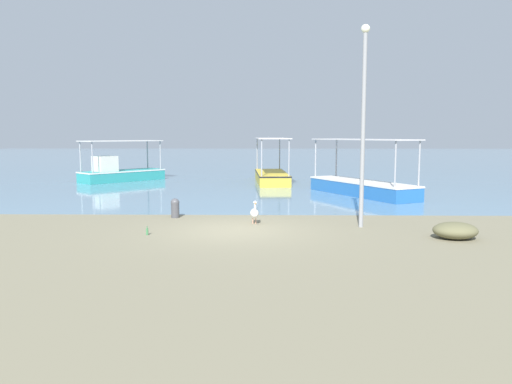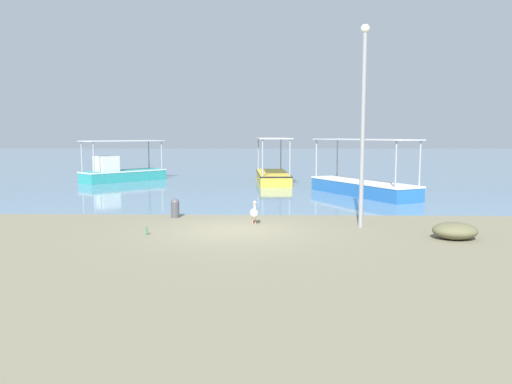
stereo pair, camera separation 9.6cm
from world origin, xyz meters
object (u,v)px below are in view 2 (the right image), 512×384
(fishing_boat_near_right, at_px, (362,184))
(pelican, at_px, (254,213))
(mooring_bollard, at_px, (175,207))
(net_pile, at_px, (455,231))
(fishing_boat_far_right, at_px, (273,174))
(fishing_boat_center, at_px, (121,171))
(glass_bottle, at_px, (147,231))
(lamp_post, at_px, (363,116))

(fishing_boat_near_right, height_order, pelican, fishing_boat_near_right)
(mooring_bollard, bearing_deg, net_pile, -22.01)
(fishing_boat_far_right, bearing_deg, fishing_boat_center, 176.41)
(pelican, height_order, net_pile, pelican)
(fishing_boat_far_right, relative_size, fishing_boat_near_right, 0.99)
(fishing_boat_far_right, bearing_deg, glass_bottle, -103.15)
(fishing_boat_near_right, height_order, lamp_post, lamp_post)
(fishing_boat_far_right, xyz_separation_m, fishing_boat_center, (-9.77, 0.61, 0.10))
(fishing_boat_far_right, distance_m, lamp_post, 15.79)
(fishing_boat_near_right, height_order, glass_bottle, fishing_boat_near_right)
(mooring_bollard, xyz_separation_m, net_pile, (8.71, -3.52, -0.13))
(pelican, xyz_separation_m, net_pile, (5.82, -2.31, -0.13))
(lamp_post, bearing_deg, fishing_boat_center, 128.23)
(net_pile, xyz_separation_m, glass_bottle, (-8.98, 0.37, -0.14))
(fishing_boat_far_right, relative_size, lamp_post, 1.05)
(fishing_boat_far_right, height_order, pelican, fishing_boat_far_right)
(fishing_boat_far_right, height_order, fishing_boat_near_right, fishing_boat_far_right)
(fishing_boat_center, relative_size, pelican, 6.48)
(pelican, bearing_deg, glass_bottle, -148.35)
(mooring_bollard, bearing_deg, fishing_boat_center, 113.48)
(net_pile, height_order, glass_bottle, net_pile)
(mooring_bollard, relative_size, net_pile, 0.55)
(lamp_post, height_order, mooring_bollard, lamp_post)
(fishing_boat_near_right, bearing_deg, fishing_boat_center, 152.98)
(lamp_post, bearing_deg, glass_bottle, -167.78)
(mooring_bollard, bearing_deg, lamp_post, -15.15)
(fishing_boat_near_right, distance_m, pelican, 9.61)
(fishing_boat_near_right, height_order, fishing_boat_center, fishing_boat_near_right)
(pelican, height_order, glass_bottle, pelican)
(fishing_boat_center, distance_m, net_pile, 23.09)
(fishing_boat_near_right, xyz_separation_m, lamp_post, (-1.66, -8.65, 3.02))
(mooring_bollard, distance_m, glass_bottle, 3.18)
(pelican, xyz_separation_m, glass_bottle, (-3.16, -1.95, -0.27))
(net_pile, bearing_deg, lamp_post, 142.65)
(fishing_boat_near_right, bearing_deg, mooring_bollard, -139.16)
(fishing_boat_far_right, bearing_deg, mooring_bollard, -105.01)
(lamp_post, xyz_separation_m, glass_bottle, (-6.62, -1.43, -3.45))
(net_pile, relative_size, glass_bottle, 4.70)
(fishing_boat_center, relative_size, lamp_post, 0.82)
(mooring_bollard, distance_m, net_pile, 9.40)
(pelican, height_order, mooring_bollard, pelican)
(lamp_post, height_order, net_pile, lamp_post)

